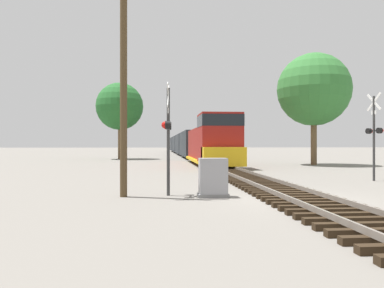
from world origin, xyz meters
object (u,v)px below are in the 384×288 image
at_px(freight_train, 185,144).
at_px(utility_pole, 124,62).
at_px(tree_far_right, 314,90).
at_px(tree_mid_background, 120,106).
at_px(relay_cabinet, 213,178).
at_px(crossing_signal_far, 374,132).
at_px(crossing_signal_near, 168,130).

distance_m(freight_train, utility_pole, 51.80).
bearing_deg(tree_far_right, freight_train, 106.54).
bearing_deg(tree_mid_background, relay_cabinet, -78.86).
height_order(freight_train, relay_cabinet, freight_train).
height_order(freight_train, tree_far_right, tree_far_right).
distance_m(crossing_signal_far, tree_mid_background, 34.34).
xyz_separation_m(relay_cabinet, utility_pole, (-3.22, 0.32, 4.20)).
bearing_deg(relay_cabinet, tree_mid_background, 101.14).
height_order(utility_pole, tree_far_right, tree_far_right).
bearing_deg(utility_pole, tree_mid_background, 96.06).
relative_size(freight_train, tree_mid_background, 8.11).
xyz_separation_m(freight_train, crossing_signal_far, (6.45, -46.60, 0.63)).
xyz_separation_m(crossing_signal_far, relay_cabinet, (-9.20, -5.08, -1.83)).
relative_size(freight_train, crossing_signal_near, 19.06).
distance_m(relay_cabinet, tree_mid_background, 36.30).
distance_m(crossing_signal_near, crossing_signal_far, 11.75).
xyz_separation_m(utility_pole, tree_mid_background, (-3.69, 34.80, 1.85)).
bearing_deg(tree_far_right, tree_mid_background, 141.22).
xyz_separation_m(crossing_signal_far, tree_far_right, (3.04, 14.65, 4.38)).
bearing_deg(crossing_signal_near, tree_mid_background, -166.47).
bearing_deg(crossing_signal_near, crossing_signal_far, 117.77).
bearing_deg(relay_cabinet, utility_pole, 174.36).
xyz_separation_m(crossing_signal_near, relay_cabinet, (1.62, -0.51, -1.73)).
bearing_deg(crossing_signal_far, utility_pole, 97.09).
bearing_deg(crossing_signal_far, tree_far_right, -25.61).
bearing_deg(utility_pole, crossing_signal_near, 6.76).
xyz_separation_m(freight_train, crossing_signal_near, (-4.37, -51.18, 0.52)).
relative_size(freight_train, utility_pole, 8.38).
distance_m(crossing_signal_far, tree_far_right, 15.59).
height_order(crossing_signal_near, tree_far_right, tree_far_right).
height_order(crossing_signal_near, crossing_signal_far, crossing_signal_far).
bearing_deg(tree_far_right, utility_pole, -128.51).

